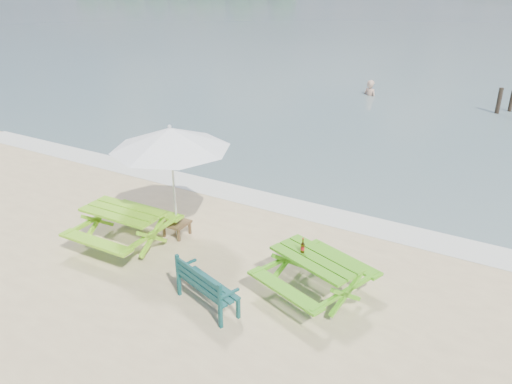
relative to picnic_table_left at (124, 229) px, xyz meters
The scene contains 9 objects.
foam_strip 3.77m from the picnic_table_left, 61.13° to the left, with size 22.00×0.90×0.01m, color silver.
picnic_table_left is the anchor object (origin of this frame).
picnic_table_right 4.02m from the picnic_table_left, ahead, with size 2.02×2.13×0.74m.
park_bench 2.73m from the picnic_table_left, 17.29° to the right, with size 1.30×0.78×0.76m.
side_table 1.09m from the picnic_table_left, 53.05° to the left, with size 0.48×0.48×0.31m.
patio_umbrella 2.06m from the picnic_table_left, 53.05° to the left, with size 2.39×2.39×2.35m.
beer_bottle 3.79m from the picnic_table_left, ahead, with size 0.07×0.07×0.27m.
swimmer 15.43m from the picnic_table_left, 89.79° to the left, with size 0.78×0.65×1.84m.
mooring_pilings 16.07m from the picnic_table_left, 69.99° to the left, with size 0.56×0.76×1.20m.
Camera 1 is at (4.90, -5.01, 5.13)m, focal length 35.00 mm.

